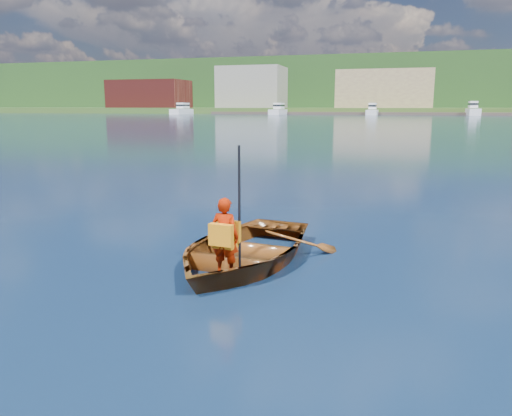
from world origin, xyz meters
The scene contains 8 objects.
ground centered at (0.00, 0.00, 0.00)m, with size 600.00×600.00×0.00m.
rowboat centered at (-1.04, 0.04, 0.21)m, with size 2.91×3.78×0.72m.
child_paddler centered at (-1.00, -0.87, 0.66)m, with size 0.43×0.37×1.79m.
shoreline centered at (0.00, 236.61, 10.32)m, with size 400.00×140.00×22.00m.
dock centered at (4.98, 148.00, 0.40)m, with size 159.94×13.87×0.80m.
waterfront_buildings centered at (-7.74, 165.00, 7.74)m, with size 202.00×16.00×14.00m.
marina_yachts centered at (8.07, 143.32, 1.34)m, with size 142.65×12.49×4.11m.
hillside_trees centered at (42.69, 235.68, 17.04)m, with size 300.59×81.30×24.23m.
Camera 1 is at (1.25, -7.11, 2.40)m, focal length 35.00 mm.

